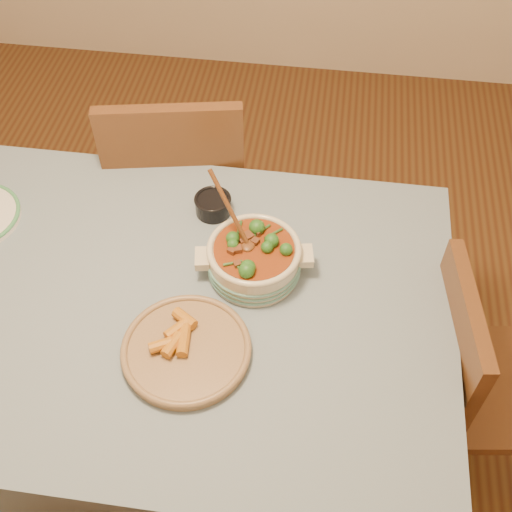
{
  "coord_description": "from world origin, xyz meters",
  "views": [
    {
      "loc": [
        0.45,
        -0.96,
        2.15
      ],
      "look_at": [
        0.3,
        0.11,
        0.84
      ],
      "focal_mm": 45.0,
      "sensor_mm": 36.0,
      "label": 1
    }
  ],
  "objects_px": {
    "dining_table": "(144,317)",
    "stew_casserole": "(254,257)",
    "chair_far": "(180,184)",
    "chair_right": "(475,377)",
    "condiment_bowl": "(213,204)",
    "fried_plate": "(186,348)"
  },
  "relations": [
    {
      "from": "dining_table",
      "to": "chair_right",
      "type": "distance_m",
      "value": 0.97
    },
    {
      "from": "stew_casserole",
      "to": "chair_far",
      "type": "distance_m",
      "value": 0.68
    },
    {
      "from": "condiment_bowl",
      "to": "fried_plate",
      "type": "distance_m",
      "value": 0.49
    },
    {
      "from": "chair_far",
      "to": "chair_right",
      "type": "distance_m",
      "value": 1.18
    },
    {
      "from": "fried_plate",
      "to": "dining_table",
      "type": "bearing_deg",
      "value": 136.88
    },
    {
      "from": "stew_casserole",
      "to": "chair_far",
      "type": "bearing_deg",
      "value": 123.19
    },
    {
      "from": "fried_plate",
      "to": "stew_casserole",
      "type": "bearing_deg",
      "value": 65.17
    },
    {
      "from": "stew_casserole",
      "to": "condiment_bowl",
      "type": "relative_size",
      "value": 2.93
    },
    {
      "from": "dining_table",
      "to": "chair_right",
      "type": "relative_size",
      "value": 1.93
    },
    {
      "from": "chair_far",
      "to": "chair_right",
      "type": "xyz_separation_m",
      "value": [
        1.0,
        -0.61,
        -0.06
      ]
    },
    {
      "from": "chair_right",
      "to": "chair_far",
      "type": "bearing_deg",
      "value": 50.77
    },
    {
      "from": "dining_table",
      "to": "stew_casserole",
      "type": "relative_size",
      "value": 5.19
    },
    {
      "from": "dining_table",
      "to": "stew_casserole",
      "type": "height_order",
      "value": "stew_casserole"
    },
    {
      "from": "condiment_bowl",
      "to": "fried_plate",
      "type": "height_order",
      "value": "condiment_bowl"
    },
    {
      "from": "stew_casserole",
      "to": "fried_plate",
      "type": "height_order",
      "value": "stew_casserole"
    },
    {
      "from": "stew_casserole",
      "to": "fried_plate",
      "type": "relative_size",
      "value": 0.99
    },
    {
      "from": "dining_table",
      "to": "stew_casserole",
      "type": "distance_m",
      "value": 0.36
    },
    {
      "from": "stew_casserole",
      "to": "chair_far",
      "type": "xyz_separation_m",
      "value": [
        -0.34,
        0.52,
        -0.27
      ]
    },
    {
      "from": "dining_table",
      "to": "condiment_bowl",
      "type": "distance_m",
      "value": 0.39
    },
    {
      "from": "fried_plate",
      "to": "chair_far",
      "type": "height_order",
      "value": "chair_far"
    },
    {
      "from": "condiment_bowl",
      "to": "dining_table",
      "type": "bearing_deg",
      "value": -112.3
    },
    {
      "from": "condiment_bowl",
      "to": "chair_far",
      "type": "xyz_separation_m",
      "value": [
        -0.19,
        0.31,
        -0.24
      ]
    }
  ]
}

